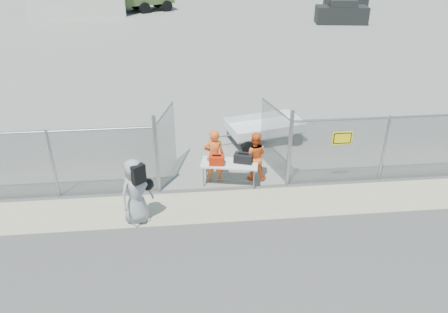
{
  "coord_description": "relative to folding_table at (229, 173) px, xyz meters",
  "views": [
    {
      "loc": [
        -1.15,
        -9.5,
        7.28
      ],
      "look_at": [
        0.0,
        2.0,
        1.1
      ],
      "focal_mm": 35.0,
      "sensor_mm": 36.0,
      "label": 1
    }
  ],
  "objects": [
    {
      "name": "utility_trailer",
      "position": [
        1.64,
        2.94,
        0.06
      ],
      "size": [
        3.89,
        2.62,
        0.86
      ],
      "primitive_type": null,
      "rotation": [
        0.0,
        0.0,
        0.24
      ],
      "color": "silver",
      "rests_on": "ground"
    },
    {
      "name": "ground",
      "position": [
        -0.2,
        -2.25,
        -0.37
      ],
      "size": [
        160.0,
        160.0,
        0.0
      ],
      "primitive_type": "plane",
      "color": "#3D3B3B"
    },
    {
      "name": "orange_bag",
      "position": [
        -0.4,
        -0.06,
        0.51
      ],
      "size": [
        0.5,
        0.37,
        0.28
      ],
      "primitive_type": "cube",
      "rotation": [
        0.0,
        0.0,
        -0.15
      ],
      "color": "red",
      "rests_on": "folding_table"
    },
    {
      "name": "visitor",
      "position": [
        -2.72,
        -1.73,
        0.58
      ],
      "size": [
        1.11,
        1.06,
        1.91
      ],
      "primitive_type": "imported",
      "rotation": [
        0.0,
        0.0,
        0.66
      ],
      "color": "gray",
      "rests_on": "ground"
    },
    {
      "name": "security_worker_right",
      "position": [
        0.81,
        0.2,
        0.44
      ],
      "size": [
        0.89,
        0.75,
        1.63
      ],
      "primitive_type": "imported",
      "rotation": [
        0.0,
        0.0,
        2.96
      ],
      "color": "orange",
      "rests_on": "ground"
    },
    {
      "name": "parked_vehicle_mid",
      "position": [
        14.56,
        30.55,
        0.5
      ],
      "size": [
        3.93,
        1.88,
        1.75
      ],
      "primitive_type": null,
      "rotation": [
        0.0,
        0.0,
        0.03
      ],
      "color": "black",
      "rests_on": "ground"
    },
    {
      "name": "folding_table",
      "position": [
        0.0,
        0.0,
        0.0
      ],
      "size": [
        1.87,
        1.08,
        0.75
      ],
      "primitive_type": null,
      "rotation": [
        0.0,
        0.0,
        -0.21
      ],
      "color": "silver",
      "rests_on": "ground"
    },
    {
      "name": "dirt_strip",
      "position": [
        -0.2,
        -1.25,
        -0.37
      ],
      "size": [
        44.0,
        1.6,
        0.01
      ],
      "primitive_type": "cube",
      "color": "tan",
      "rests_on": "ground"
    },
    {
      "name": "parked_vehicle_near",
      "position": [
        11.89,
        24.08,
        0.56
      ],
      "size": [
        4.33,
        2.44,
        1.86
      ],
      "primitive_type": null,
      "rotation": [
        0.0,
        0.0,
        -0.15
      ],
      "color": "black",
      "rests_on": "ground"
    },
    {
      "name": "chain_link_fence",
      "position": [
        -0.2,
        -0.25,
        0.73
      ],
      "size": [
        40.0,
        0.2,
        2.2
      ],
      "primitive_type": null,
      "color": "gray",
      "rests_on": "ground"
    },
    {
      "name": "security_worker_left",
      "position": [
        -0.46,
        0.2,
        0.52
      ],
      "size": [
        0.69,
        0.48,
        1.78
      ],
      "primitive_type": "imported",
      "rotation": [
        0.0,
        0.0,
        3.06
      ],
      "color": "orange",
      "rests_on": "ground"
    },
    {
      "name": "black_duffel",
      "position": [
        0.43,
        -0.0,
        0.51
      ],
      "size": [
        0.64,
        0.5,
        0.27
      ],
      "primitive_type": "cube",
      "rotation": [
        0.0,
        0.0,
        -0.34
      ],
      "color": "black",
      "rests_on": "folding_table"
    }
  ]
}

